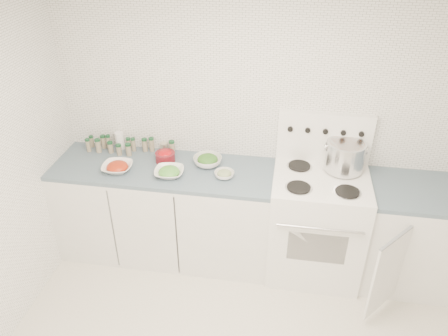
# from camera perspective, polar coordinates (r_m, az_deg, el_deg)

# --- Properties ---
(room_walls) EXTENTS (3.54, 3.04, 2.52)m
(room_walls) POSITION_cam_1_polar(r_m,az_deg,el_deg) (2.18, 2.86, -3.15)
(room_walls) COLOR white
(room_walls) RESTS_ON ground
(counter_left) EXTENTS (1.85, 0.62, 0.90)m
(counter_left) POSITION_cam_1_polar(r_m,az_deg,el_deg) (3.92, -7.56, -5.55)
(counter_left) COLOR white
(counter_left) RESTS_ON ground
(stove) EXTENTS (0.76, 0.70, 1.36)m
(stove) POSITION_cam_1_polar(r_m,az_deg,el_deg) (3.77, 11.92, -6.88)
(stove) COLOR white
(stove) RESTS_ON ground
(counter_right) EXTENTS (0.89, 0.93, 0.90)m
(counter_right) POSITION_cam_1_polar(r_m,az_deg,el_deg) (3.95, 23.91, -8.17)
(counter_right) COLOR white
(counter_right) RESTS_ON ground
(stock_pot) EXTENTS (0.33, 0.31, 0.24)m
(stock_pot) POSITION_cam_1_polar(r_m,az_deg,el_deg) (3.59, 15.52, 1.66)
(stock_pot) COLOR silver
(stock_pot) RESTS_ON stove
(bowl_tomato) EXTENTS (0.26, 0.26, 0.08)m
(bowl_tomato) POSITION_cam_1_polar(r_m,az_deg,el_deg) (3.68, -13.76, 0.13)
(bowl_tomato) COLOR white
(bowl_tomato) RESTS_ON counter_left
(bowl_snowpea) EXTENTS (0.26, 0.26, 0.08)m
(bowl_snowpea) POSITION_cam_1_polar(r_m,az_deg,el_deg) (3.54, -7.18, -0.52)
(bowl_snowpea) COLOR white
(bowl_snowpea) RESTS_ON counter_left
(bowl_broccoli) EXTENTS (0.28, 0.28, 0.10)m
(bowl_broccoli) POSITION_cam_1_polar(r_m,az_deg,el_deg) (3.65, -2.15, 1.00)
(bowl_broccoli) COLOR white
(bowl_broccoli) RESTS_ON counter_left
(bowl_zucchini) EXTENTS (0.16, 0.16, 0.06)m
(bowl_zucchini) POSITION_cam_1_polar(r_m,az_deg,el_deg) (3.49, 0.04, -0.81)
(bowl_zucchini) COLOR white
(bowl_zucchini) RESTS_ON counter_left
(bowl_pepper) EXTENTS (0.17, 0.17, 0.10)m
(bowl_pepper) POSITION_cam_1_polar(r_m,az_deg,el_deg) (3.73, -7.68, 1.53)
(bowl_pepper) COLOR maroon
(bowl_pepper) RESTS_ON counter_left
(salt_canister) EXTENTS (0.10, 0.10, 0.16)m
(salt_canister) POSITION_cam_1_polar(r_m,az_deg,el_deg) (3.99, -13.44, 3.51)
(salt_canister) COLOR white
(salt_canister) RESTS_ON counter_left
(tin_can) EXTENTS (0.08, 0.08, 0.09)m
(tin_can) POSITION_cam_1_polar(r_m,az_deg,el_deg) (3.88, -7.84, 2.67)
(tin_can) COLOR #B8B29C
(tin_can) RESTS_ON counter_left
(spice_cluster) EXTENTS (0.79, 0.16, 0.13)m
(spice_cluster) POSITION_cam_1_polar(r_m,az_deg,el_deg) (3.94, -12.97, 2.91)
(spice_cluster) COLOR gray
(spice_cluster) RESTS_ON counter_left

